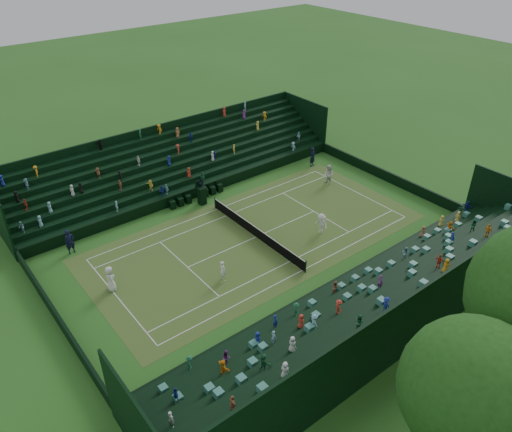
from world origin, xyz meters
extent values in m
plane|color=#2D641F|center=(0.00, 0.00, 0.00)|extent=(160.00, 160.00, 0.00)
cube|color=#337828|center=(0.00, 0.00, 0.01)|extent=(12.97, 26.77, 0.01)
cube|color=black|center=(0.00, 15.88, 0.50)|extent=(17.17, 0.20, 1.00)
cube|color=black|center=(0.00, -15.88, 0.50)|extent=(17.17, 0.20, 1.00)
cube|color=black|center=(8.48, 0.00, 0.50)|extent=(0.20, 31.77, 1.00)
cube|color=black|center=(-8.48, 0.00, 0.50)|extent=(0.20, 31.77, 1.00)
cube|color=black|center=(8.98, 0.00, 0.50)|extent=(0.80, 32.00, 1.00)
cube|color=black|center=(9.79, 0.00, 0.72)|extent=(0.80, 32.00, 1.45)
cube|color=black|center=(10.58, 0.00, 0.95)|extent=(0.80, 32.00, 1.90)
cube|color=black|center=(11.38, 0.00, 1.18)|extent=(0.80, 32.00, 2.35)
cube|color=black|center=(12.18, 0.00, 1.40)|extent=(0.80, 32.00, 2.80)
cube|color=black|center=(12.98, 0.00, 1.62)|extent=(0.80, 32.00, 3.25)
cube|color=black|center=(13.79, 0.00, 1.85)|extent=(0.80, 32.00, 3.70)
cube|color=black|center=(14.59, 0.00, 2.08)|extent=(0.80, 32.00, 4.15)
cube|color=black|center=(15.08, 0.00, 2.45)|extent=(0.20, 32.00, 4.90)
cube|color=black|center=(-8.98, 0.00, 0.50)|extent=(0.80, 32.00, 1.00)
cube|color=black|center=(-9.79, 0.00, 0.72)|extent=(0.80, 32.00, 1.45)
cube|color=black|center=(-10.58, 0.00, 0.95)|extent=(0.80, 32.00, 1.90)
cube|color=black|center=(-11.38, 0.00, 1.18)|extent=(0.80, 32.00, 2.35)
cube|color=black|center=(-12.18, 0.00, 1.40)|extent=(0.80, 32.00, 2.80)
cube|color=black|center=(-12.98, 0.00, 1.62)|extent=(0.80, 32.00, 3.25)
cube|color=black|center=(-13.79, 0.00, 1.85)|extent=(0.80, 32.00, 3.70)
cube|color=black|center=(-14.59, 0.00, 2.08)|extent=(0.80, 32.00, 4.15)
cube|color=black|center=(-15.08, 0.00, 2.45)|extent=(0.20, 32.00, 4.90)
cylinder|color=black|center=(-5.79, 0.00, 0.53)|extent=(0.10, 0.10, 1.06)
cylinder|color=black|center=(5.79, 0.00, 0.53)|extent=(0.10, 0.10, 1.06)
cube|color=black|center=(0.00, 0.00, 0.46)|extent=(11.57, 0.02, 0.86)
cube|color=white|center=(0.00, 0.00, 0.93)|extent=(11.57, 0.04, 0.07)
sphere|color=#204E16|center=(20.96, -5.40, 6.15)|extent=(6.05, 6.05, 6.05)
cube|color=black|center=(-7.13, -0.50, 0.79)|extent=(0.61, 0.61, 1.58)
cube|color=black|center=(-7.13, -0.50, 1.62)|extent=(0.79, 0.79, 0.09)
cube|color=black|center=(-7.43, -0.50, 1.93)|extent=(0.07, 0.79, 0.61)
imported|color=black|center=(-7.13, -0.50, 2.07)|extent=(0.32, 0.41, 0.81)
cube|color=black|center=(-8.02, -2.99, 0.38)|extent=(0.48, 0.48, 0.77)
cube|color=black|center=(-8.26, -2.99, 0.86)|extent=(0.06, 0.48, 0.48)
cube|color=black|center=(-8.02, -2.19, 0.38)|extent=(0.48, 0.48, 0.77)
cube|color=black|center=(-8.26, -2.19, 0.86)|extent=(0.06, 0.48, 0.48)
cube|color=black|center=(-8.02, -1.39, 0.38)|extent=(0.48, 0.48, 0.77)
cube|color=black|center=(-8.26, -1.39, 0.86)|extent=(0.06, 0.48, 0.48)
cube|color=black|center=(-8.02, 0.41, 0.38)|extent=(0.48, 0.48, 0.77)
cube|color=black|center=(-8.26, 0.41, 0.86)|extent=(0.06, 0.48, 0.48)
cube|color=black|center=(-8.02, 1.21, 0.38)|extent=(0.48, 0.48, 0.77)
cube|color=black|center=(-8.26, 1.21, 0.86)|extent=(0.06, 0.48, 0.48)
cube|color=black|center=(-8.02, 2.01, 0.38)|extent=(0.48, 0.48, 0.77)
cube|color=black|center=(-8.26, 2.01, 0.86)|extent=(0.06, 0.48, 0.48)
imported|color=white|center=(-1.06, -11.81, 0.97)|extent=(1.02, 0.74, 1.95)
imported|color=white|center=(2.79, -5.17, 0.82)|extent=(0.62, 0.42, 1.64)
imported|color=white|center=(-2.85, 10.98, 0.98)|extent=(1.01, 0.81, 1.97)
imported|color=white|center=(2.74, 4.52, 0.89)|extent=(1.25, 0.88, 1.77)
imported|color=black|center=(-6.63, 12.52, 1.01)|extent=(0.69, 0.85, 2.02)
imported|color=black|center=(-7.07, -12.37, 1.00)|extent=(0.49, 0.74, 2.01)
camera|label=1|loc=(25.98, -20.41, 22.58)|focal=35.00mm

